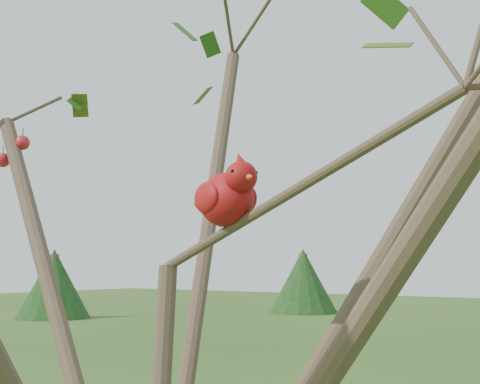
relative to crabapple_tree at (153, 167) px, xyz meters
The scene contains 2 objects.
crabapple_tree is the anchor object (origin of this frame).
cardinal 0.14m from the crabapple_tree, 53.60° to the left, with size 0.19×0.13×0.14m.
Camera 1 is at (0.90, -0.94, 1.96)m, focal length 55.00 mm.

